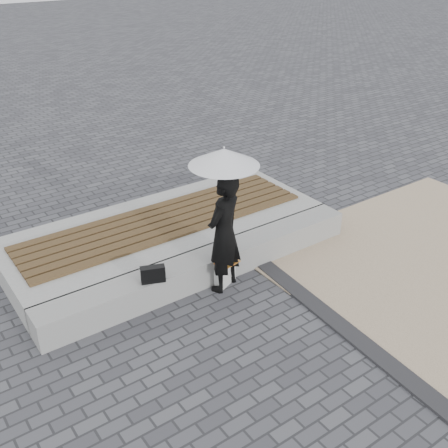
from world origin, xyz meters
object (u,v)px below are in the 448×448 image
(woman, at_px, (224,233))
(parasol, at_px, (224,157))
(handbag, at_px, (153,274))
(seating_ledge, at_px, (207,266))
(canvas_tote, at_px, (225,272))

(woman, height_order, parasol, parasol)
(woman, bearing_deg, handbag, -31.45)
(seating_ledge, distance_m, parasol, 1.77)
(seating_ledge, distance_m, woman, 0.73)
(seating_ledge, relative_size, canvas_tote, 13.70)
(seating_ledge, xyz_separation_m, handbag, (-0.94, -0.17, 0.31))
(parasol, bearing_deg, canvas_tote, 45.03)
(handbag, bearing_deg, woman, 12.93)
(woman, height_order, canvas_tote, woman)
(woman, xyz_separation_m, canvas_tote, (0.06, 0.06, -0.67))
(seating_ledge, bearing_deg, canvas_tote, -61.71)
(seating_ledge, distance_m, handbag, 1.01)
(woman, relative_size, parasol, 1.48)
(parasol, distance_m, canvas_tote, 1.76)
(parasol, height_order, canvas_tote, parasol)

